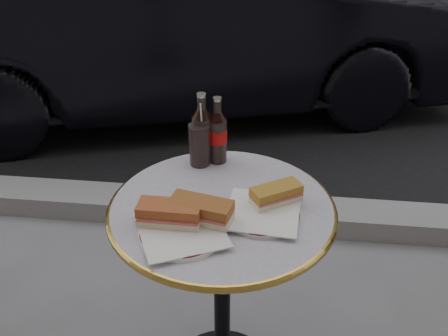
# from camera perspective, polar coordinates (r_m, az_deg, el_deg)

# --- Properties ---
(asphalt_road) EXTENTS (40.00, 8.00, 0.00)m
(asphalt_road) POSITION_cam_1_polar(r_m,az_deg,el_deg) (6.28, 5.44, 17.18)
(asphalt_road) COLOR black
(asphalt_road) RESTS_ON ground
(curb) EXTENTS (40.00, 0.20, 0.12)m
(curb) POSITION_cam_1_polar(r_m,az_deg,el_deg) (2.48, 2.27, -5.08)
(curb) COLOR gray
(curb) RESTS_ON ground
(bistro_table) EXTENTS (0.62, 0.62, 0.73)m
(bistro_table) POSITION_cam_1_polar(r_m,az_deg,el_deg) (1.59, -0.21, -15.04)
(bistro_table) COLOR #BAB2C4
(bistro_table) RESTS_ON ground
(plate_left) EXTENTS (0.26, 0.26, 0.01)m
(plate_left) POSITION_cam_1_polar(r_m,az_deg,el_deg) (1.25, -4.87, -7.35)
(plate_left) COLOR white
(plate_left) RESTS_ON bistro_table
(plate_right) EXTENTS (0.24, 0.24, 0.01)m
(plate_right) POSITION_cam_1_polar(r_m,az_deg,el_deg) (1.31, 4.42, -5.30)
(plate_right) COLOR silver
(plate_right) RESTS_ON bistro_table
(sandwich_left_a) EXTENTS (0.16, 0.08, 0.05)m
(sandwich_left_a) POSITION_cam_1_polar(r_m,az_deg,el_deg) (1.26, -6.23, -5.32)
(sandwich_left_a) COLOR #A8512A
(sandwich_left_a) RESTS_ON plate_left
(sandwich_left_b) EXTENTS (0.17, 0.11, 0.06)m
(sandwich_left_b) POSITION_cam_1_polar(r_m,az_deg,el_deg) (1.26, -2.65, -4.96)
(sandwich_left_b) COLOR #965426
(sandwich_left_b) RESTS_ON plate_left
(sandwich_right) EXTENTS (0.15, 0.13, 0.05)m
(sandwich_right) POSITION_cam_1_polar(r_m,az_deg,el_deg) (1.34, 5.97, -3.11)
(sandwich_right) COLOR #A9782B
(sandwich_right) RESTS_ON plate_right
(cola_bottle_left) EXTENTS (0.07, 0.07, 0.22)m
(cola_bottle_left) POSITION_cam_1_polar(r_m,az_deg,el_deg) (1.50, -2.51, 4.57)
(cola_bottle_left) COLOR black
(cola_bottle_left) RESTS_ON bistro_table
(cola_bottle_right) EXTENTS (0.08, 0.08, 0.21)m
(cola_bottle_right) POSITION_cam_1_polar(r_m,az_deg,el_deg) (1.50, -0.75, 4.36)
(cola_bottle_right) COLOR black
(cola_bottle_right) RESTS_ON bistro_table
(cola_glass) EXTENTS (0.07, 0.07, 0.13)m
(cola_glass) POSITION_cam_1_polar(r_m,az_deg,el_deg) (1.50, -2.81, 2.69)
(cola_glass) COLOR black
(cola_glass) RESTS_ON bistro_table
(parked_car) EXTENTS (2.36, 4.05, 1.26)m
(parked_car) POSITION_cam_1_polar(r_m,az_deg,el_deg) (3.53, -4.59, 16.59)
(parked_car) COLOR black
(parked_car) RESTS_ON ground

